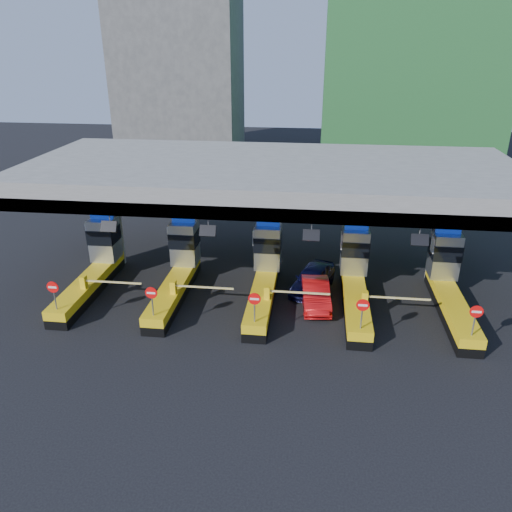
# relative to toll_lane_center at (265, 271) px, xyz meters

# --- Properties ---
(ground) EXTENTS (120.00, 120.00, 0.00)m
(ground) POSITION_rel_toll_lane_center_xyz_m (-0.00, -0.28, -1.40)
(ground) COLOR black
(ground) RESTS_ON ground
(toll_canopy) EXTENTS (28.00, 12.09, 7.00)m
(toll_canopy) POSITION_rel_toll_lane_center_xyz_m (-0.00, 2.59, 4.74)
(toll_canopy) COLOR slate
(toll_canopy) RESTS_ON ground
(toll_lane_far_left) EXTENTS (4.43, 8.00, 4.16)m
(toll_lane_far_left) POSITION_rel_toll_lane_center_xyz_m (-10.00, 0.00, 0.00)
(toll_lane_far_left) COLOR black
(toll_lane_far_left) RESTS_ON ground
(toll_lane_left) EXTENTS (4.43, 8.00, 4.16)m
(toll_lane_left) POSITION_rel_toll_lane_center_xyz_m (-5.00, 0.00, 0.00)
(toll_lane_left) COLOR black
(toll_lane_left) RESTS_ON ground
(toll_lane_center) EXTENTS (4.43, 8.00, 4.16)m
(toll_lane_center) POSITION_rel_toll_lane_center_xyz_m (0.00, 0.00, 0.00)
(toll_lane_center) COLOR black
(toll_lane_center) RESTS_ON ground
(toll_lane_right) EXTENTS (4.43, 8.00, 4.16)m
(toll_lane_right) POSITION_rel_toll_lane_center_xyz_m (5.00, 0.00, 0.00)
(toll_lane_right) COLOR black
(toll_lane_right) RESTS_ON ground
(toll_lane_far_right) EXTENTS (4.43, 8.00, 4.16)m
(toll_lane_far_right) POSITION_rel_toll_lane_center_xyz_m (10.00, 0.00, 0.00)
(toll_lane_far_right) COLOR black
(toll_lane_far_right) RESTS_ON ground
(bg_building_scaffold) EXTENTS (18.00, 12.00, 28.00)m
(bg_building_scaffold) POSITION_rel_toll_lane_center_xyz_m (12.00, 31.72, 12.60)
(bg_building_scaffold) COLOR #1E5926
(bg_building_scaffold) RESTS_ON ground
(bg_building_concrete) EXTENTS (14.00, 10.00, 18.00)m
(bg_building_concrete) POSITION_rel_toll_lane_center_xyz_m (-14.00, 35.72, 7.60)
(bg_building_concrete) COLOR #4C4C49
(bg_building_concrete) RESTS_ON ground
(van) EXTENTS (2.97, 4.64, 1.47)m
(van) POSITION_rel_toll_lane_center_xyz_m (2.69, 0.75, -0.66)
(van) COLOR black
(van) RESTS_ON ground
(red_car) EXTENTS (1.81, 4.24, 1.36)m
(red_car) POSITION_rel_toll_lane_center_xyz_m (2.87, -0.99, -0.72)
(red_car) COLOR red
(red_car) RESTS_ON ground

